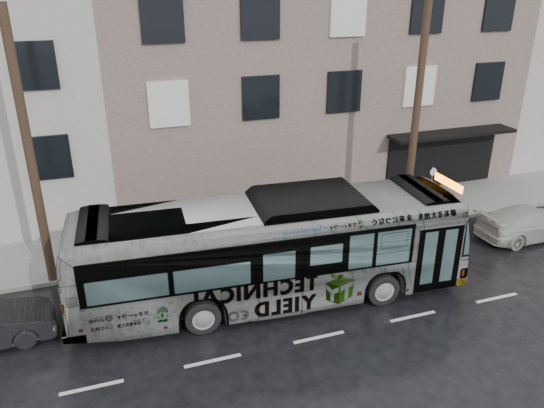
{
  "coord_description": "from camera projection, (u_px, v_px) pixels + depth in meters",
  "views": [
    {
      "loc": [
        -5.48,
        -14.16,
        9.75
      ],
      "look_at": [
        0.25,
        2.5,
        2.22
      ],
      "focal_mm": 35.0,
      "sensor_mm": 36.0,
      "label": 1
    }
  ],
  "objects": [
    {
      "name": "bus",
      "position": [
        271.0,
        250.0,
        16.88
      ],
      "size": [
        12.87,
        3.82,
        3.54
      ],
      "primitive_type": "imported",
      "rotation": [
        0.0,
        0.0,
        1.5
      ],
      "color": "#B2B2B2",
      "rests_on": "ground"
    },
    {
      "name": "white_sedan",
      "position": [
        529.0,
        222.0,
        21.41
      ],
      "size": [
        4.5,
        1.83,
        1.31
      ],
      "primitive_type": "imported",
      "rotation": [
        0.0,
        0.0,
        1.57
      ],
      "color": "#B3B2AB",
      "rests_on": "ground"
    },
    {
      "name": "utility_pole_rear",
      "position": [
        30.0,
        155.0,
        16.58
      ],
      "size": [
        0.3,
        0.3,
        9.0
      ],
      "primitive_type": "cylinder",
      "color": "#3D2B1E",
      "rests_on": "sidewalk"
    },
    {
      "name": "ground",
      "position": [
        289.0,
        293.0,
        17.78
      ],
      "size": [
        120.0,
        120.0,
        0.0
      ],
      "primitive_type": "plane",
      "color": "black",
      "rests_on": "ground"
    },
    {
      "name": "sign_post",
      "position": [
        430.0,
        194.0,
        22.39
      ],
      "size": [
        0.06,
        0.06,
        2.4
      ],
      "primitive_type": "cylinder",
      "color": "slate",
      "rests_on": "sidewalk"
    },
    {
      "name": "building_taupe",
      "position": [
        294.0,
        65.0,
        28.16
      ],
      "size": [
        20.0,
        12.0,
        11.0
      ],
      "primitive_type": "cube",
      "color": "gray",
      "rests_on": "ground"
    },
    {
      "name": "sidewalk",
      "position": [
        247.0,
        231.0,
        22.01
      ],
      "size": [
        90.0,
        3.6,
        0.15
      ],
      "primitive_type": "cube",
      "color": "gray",
      "rests_on": "ground"
    },
    {
      "name": "utility_pole_front",
      "position": [
        416.0,
        119.0,
        20.77
      ],
      "size": [
        0.3,
        0.3,
        9.0
      ],
      "primitive_type": "cylinder",
      "color": "#3D2B1E",
      "rests_on": "sidewalk"
    }
  ]
}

